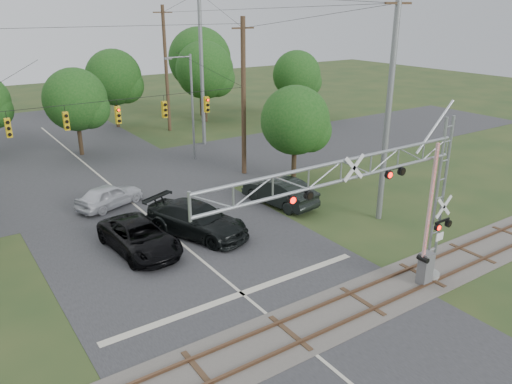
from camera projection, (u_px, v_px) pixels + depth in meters
ground at (324, 362)px, 18.10m from camera, size 160.00×160.00×0.00m
road_main at (195, 255)px, 25.85m from camera, size 14.00×90.00×0.02m
road_cross at (107, 182)px, 36.71m from camera, size 90.00×12.00×0.02m
railroad_track at (290, 333)px, 19.64m from camera, size 90.00×3.20×0.17m
crossing_gantry at (384, 199)px, 19.96m from camera, size 12.89×0.99×7.77m
traffic_signal_span at (132, 112)px, 32.10m from camera, size 19.34×0.36×11.50m
pickup_black at (139, 237)px, 26.07m from camera, size 3.11×5.95×1.60m
car_dark at (197, 219)px, 27.94m from camera, size 4.80×6.76×1.82m
sedan_silver at (109, 196)px, 31.88m from camera, size 4.80×3.22×1.52m
suv_dark at (280, 191)px, 32.23m from camera, size 2.65×5.61×1.78m
streetlight at (190, 102)px, 40.47m from camera, size 2.30×0.24×8.61m
utility_poles at (139, 93)px, 35.00m from camera, size 25.61×28.60×13.90m
treeline at (36, 86)px, 43.07m from camera, size 55.09×30.73×10.07m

